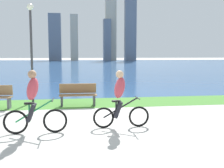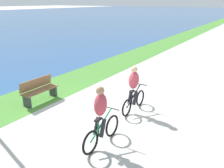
# 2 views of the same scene
# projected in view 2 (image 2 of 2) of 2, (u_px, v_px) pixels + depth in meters

# --- Properties ---
(ground_plane) EXTENTS (300.00, 300.00, 0.00)m
(ground_plane) POSITION_uv_depth(u_px,v_px,m) (94.00, 114.00, 8.25)
(ground_plane) COLOR #B2AFA8
(grass_strip_bayside) EXTENTS (120.00, 2.38, 0.01)m
(grass_strip_bayside) POSITION_uv_depth(u_px,v_px,m) (34.00, 96.00, 9.79)
(grass_strip_bayside) COLOR #478433
(grass_strip_bayside) RESTS_ON ground
(cyclist_lead) EXTENTS (1.63, 0.52, 1.64)m
(cyclist_lead) POSITION_uv_depth(u_px,v_px,m) (134.00, 89.00, 8.25)
(cyclist_lead) COLOR black
(cyclist_lead) RESTS_ON ground
(cyclist_trailing) EXTENTS (1.66, 0.52, 1.68)m
(cyclist_trailing) POSITION_uv_depth(u_px,v_px,m) (101.00, 117.00, 6.24)
(cyclist_trailing) COLOR black
(cyclist_trailing) RESTS_ON ground
(bench_far_along_path) EXTENTS (1.50, 0.47, 0.90)m
(bench_far_along_path) POSITION_uv_depth(u_px,v_px,m) (39.00, 90.00, 9.22)
(bench_far_along_path) COLOR brown
(bench_far_along_path) RESTS_ON ground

